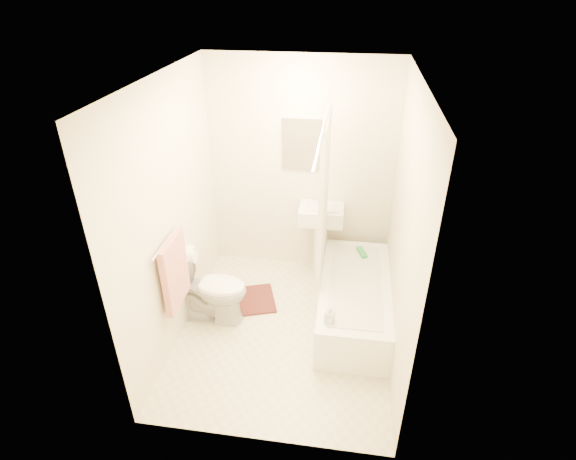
# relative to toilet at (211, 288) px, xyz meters

# --- Properties ---
(floor) EXTENTS (2.40, 2.40, 0.00)m
(floor) POSITION_rel_toilet_xyz_m (0.75, -0.10, -0.36)
(floor) COLOR beige
(floor) RESTS_ON ground
(ceiling) EXTENTS (2.40, 2.40, 0.00)m
(ceiling) POSITION_rel_toilet_xyz_m (0.75, -0.10, 2.04)
(ceiling) COLOR white
(ceiling) RESTS_ON ground
(wall_back) EXTENTS (2.00, 0.02, 2.40)m
(wall_back) POSITION_rel_toilet_xyz_m (0.75, 1.10, 0.84)
(wall_back) COLOR beige
(wall_back) RESTS_ON ground
(wall_left) EXTENTS (0.02, 2.40, 2.40)m
(wall_left) POSITION_rel_toilet_xyz_m (-0.25, -0.10, 0.84)
(wall_left) COLOR beige
(wall_left) RESTS_ON ground
(wall_right) EXTENTS (0.02, 2.40, 2.40)m
(wall_right) POSITION_rel_toilet_xyz_m (1.75, -0.10, 0.84)
(wall_right) COLOR beige
(wall_right) RESTS_ON ground
(mirror) EXTENTS (0.40, 0.03, 0.55)m
(mirror) POSITION_rel_toilet_xyz_m (0.75, 1.08, 1.14)
(mirror) COLOR white
(mirror) RESTS_ON wall_back
(curtain_rod) EXTENTS (0.03, 1.70, 0.03)m
(curtain_rod) POSITION_rel_toilet_xyz_m (1.05, -0.00, 1.64)
(curtain_rod) COLOR silver
(curtain_rod) RESTS_ON wall_back
(shower_curtain) EXTENTS (0.04, 0.80, 1.55)m
(shower_curtain) POSITION_rel_toilet_xyz_m (1.05, 0.40, 0.86)
(shower_curtain) COLOR silver
(shower_curtain) RESTS_ON curtain_rod
(towel_bar) EXTENTS (0.02, 0.60, 0.02)m
(towel_bar) POSITION_rel_toilet_xyz_m (-0.21, -0.35, 0.74)
(towel_bar) COLOR silver
(towel_bar) RESTS_ON wall_left
(towel) EXTENTS (0.06, 0.45, 0.66)m
(towel) POSITION_rel_toilet_xyz_m (-0.18, -0.35, 0.42)
(towel) COLOR #CC7266
(towel) RESTS_ON towel_bar
(toilet_paper) EXTENTS (0.11, 0.12, 0.12)m
(toilet_paper) POSITION_rel_toilet_xyz_m (-0.18, 0.02, 0.34)
(toilet_paper) COLOR white
(toilet_paper) RESTS_ON wall_left
(toilet) EXTENTS (0.75, 0.44, 0.72)m
(toilet) POSITION_rel_toilet_xyz_m (0.00, 0.00, 0.00)
(toilet) COLOR white
(toilet) RESTS_ON floor
(sink) EXTENTS (0.49, 0.39, 0.93)m
(sink) POSITION_rel_toilet_xyz_m (1.00, 0.96, 0.11)
(sink) COLOR white
(sink) RESTS_ON floor
(bathtub) EXTENTS (0.67, 1.54, 0.43)m
(bathtub) POSITION_rel_toilet_xyz_m (1.41, 0.20, -0.15)
(bathtub) COLOR white
(bathtub) RESTS_ON floor
(bath_mat) EXTENTS (0.77, 0.67, 0.02)m
(bath_mat) POSITION_rel_toilet_xyz_m (0.25, 0.27, -0.35)
(bath_mat) COLOR #502E21
(bath_mat) RESTS_ON floor
(soap_bottle) EXTENTS (0.09, 0.09, 0.17)m
(soap_bottle) POSITION_rel_toilet_xyz_m (1.19, -0.41, 0.16)
(soap_bottle) COLOR silver
(soap_bottle) RESTS_ON bathtub
(scrub_brush) EXTENTS (0.13, 0.21, 0.04)m
(scrub_brush) POSITION_rel_toilet_xyz_m (1.47, 0.72, 0.09)
(scrub_brush) COLOR green
(scrub_brush) RESTS_ON bathtub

